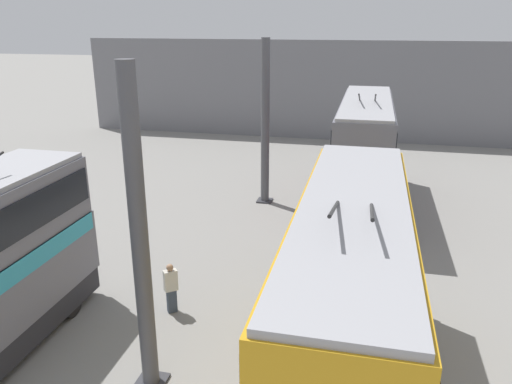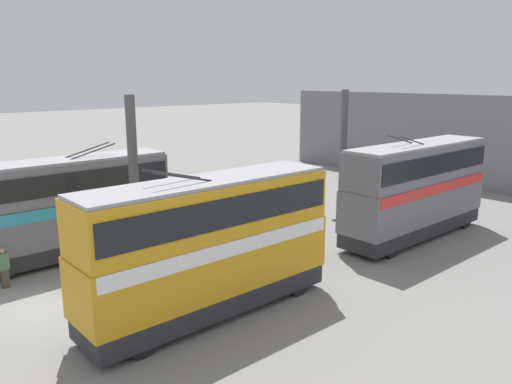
{
  "view_description": "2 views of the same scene",
  "coord_description": "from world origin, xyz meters",
  "px_view_note": "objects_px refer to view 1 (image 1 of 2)",
  "views": [
    {
      "loc": [
        -5.28,
        -5.04,
        8.93
      ],
      "look_at": [
        12.43,
        -0.95,
        2.65
      ],
      "focal_mm": 35.0,
      "sensor_mm": 36.0,
      "label": 1
    },
    {
      "loc": [
        -5.46,
        -19.27,
        8.85
      ],
      "look_at": [
        12.47,
        1.14,
        2.61
      ],
      "focal_mm": 35.0,
      "sensor_mm": 36.0,
      "label": 2
    }
  ],
  "objects_px": {
    "oil_drum": "(313,191)",
    "bus_left_near": "(348,295)",
    "bus_left_far": "(364,147)",
    "person_aisle_midway": "(171,287)"
  },
  "relations": [
    {
      "from": "bus_left_far",
      "to": "oil_drum",
      "type": "relative_size",
      "value": 12.46
    },
    {
      "from": "bus_left_near",
      "to": "oil_drum",
      "type": "xyz_separation_m",
      "value": [
        14.67,
        2.49,
        -2.56
      ]
    },
    {
      "from": "bus_left_near",
      "to": "person_aisle_midway",
      "type": "height_order",
      "value": "bus_left_near"
    },
    {
      "from": "bus_left_far",
      "to": "oil_drum",
      "type": "bearing_deg",
      "value": 78.82
    },
    {
      "from": "bus_left_far",
      "to": "person_aisle_midway",
      "type": "xyz_separation_m",
      "value": [
        -11.34,
        5.6,
        -2.15
      ]
    },
    {
      "from": "bus_left_far",
      "to": "oil_drum",
      "type": "height_order",
      "value": "bus_left_far"
    },
    {
      "from": "oil_drum",
      "to": "bus_left_near",
      "type": "bearing_deg",
      "value": -170.38
    },
    {
      "from": "person_aisle_midway",
      "to": "oil_drum",
      "type": "bearing_deg",
      "value": 127.21
    },
    {
      "from": "bus_left_near",
      "to": "person_aisle_midway",
      "type": "distance_m",
      "value": 6.61
    },
    {
      "from": "oil_drum",
      "to": "bus_left_far",
      "type": "bearing_deg",
      "value": -101.18
    }
  ]
}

